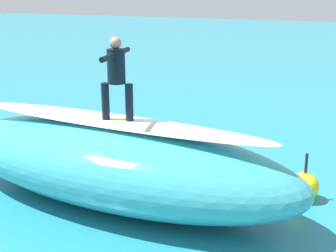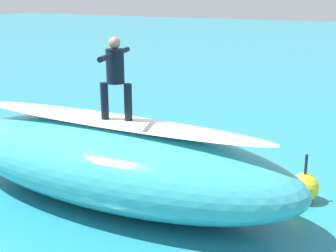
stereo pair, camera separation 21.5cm
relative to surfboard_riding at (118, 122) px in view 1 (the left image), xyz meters
name	(u,v)px [view 1 (the left image)]	position (x,y,z in m)	size (l,w,h in m)	color
ground_plane	(154,168)	(0.24, -2.08, -1.82)	(120.00, 120.00, 0.00)	teal
wave_crest	(115,163)	(0.11, 0.00, -0.93)	(8.35, 2.92, 1.78)	teal
wave_foam_lip	(113,121)	(0.11, 0.00, 0.00)	(7.10, 1.02, 0.08)	white
surfboard_riding	(118,122)	(0.00, 0.00, 0.00)	(2.01, 0.53, 0.08)	yellow
surfer_riding	(116,73)	(0.00, 0.00, 1.03)	(0.67, 1.60, 1.71)	black
surfboard_paddling	(207,162)	(-0.89, -3.01, -1.79)	(2.35, 0.57, 0.07)	silver
surfer_paddling	(206,155)	(-0.82, -3.12, -1.62)	(1.00, 1.54, 0.30)	black
buoy_marker	(304,186)	(-3.60, -1.82, -1.50)	(0.64, 0.64, 1.08)	yellow
foam_patch_near	(107,132)	(2.92, -4.03, -1.73)	(0.91, 0.74, 0.18)	white
foam_patch_mid	(81,164)	(2.00, -1.35, -1.74)	(1.04, 0.77, 0.16)	white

